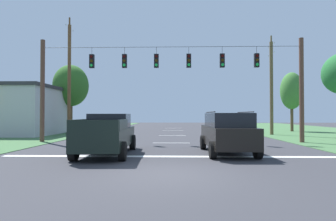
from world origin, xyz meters
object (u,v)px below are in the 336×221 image
at_px(roadside_store, 3,110).
at_px(suv_black, 227,132).
at_px(utility_pole_near_left, 69,78).
at_px(pickup_truck, 108,134).
at_px(utility_pole_mid_right, 271,86).
at_px(overhead_signal_span, 171,82).
at_px(distant_car_crossing_white, 100,124).
at_px(tree_roadside_left, 292,91).
at_px(tree_roadside_far_right, 71,86).

bearing_deg(roadside_store, suv_black, -32.30).
bearing_deg(utility_pole_near_left, pickup_truck, -61.29).
bearing_deg(roadside_store, utility_pole_mid_right, 1.44).
distance_m(overhead_signal_span, distant_car_crossing_white, 18.51).
distance_m(pickup_truck, utility_pole_near_left, 14.92).
xyz_separation_m(utility_pole_mid_right, roadside_store, (-25.70, -0.64, -2.33)).
height_order(suv_black, roadside_store, roadside_store).
xyz_separation_m(pickup_truck, utility_pole_near_left, (-6.84, 12.49, 4.45)).
relative_size(utility_pole_mid_right, roadside_store, 0.93).
bearing_deg(pickup_truck, tree_roadside_left, 47.94).
height_order(distant_car_crossing_white, tree_roadside_left, tree_roadside_left).
bearing_deg(pickup_truck, distant_car_crossing_white, 106.51).
xyz_separation_m(overhead_signal_span, tree_roadside_left, (13.74, 12.76, 0.49)).
height_order(utility_pole_mid_right, utility_pole_near_left, utility_pole_near_left).
bearing_deg(tree_roadside_far_right, suv_black, -48.46).
xyz_separation_m(suv_black, utility_pole_mid_right, (6.66, 12.68, 3.62)).
distance_m(utility_pole_near_left, tree_roadside_far_right, 3.77).
xyz_separation_m(distant_car_crossing_white, tree_roadside_left, (23.06, -2.87, 3.87)).
bearing_deg(utility_pole_near_left, overhead_signal_span, -34.40).
bearing_deg(suv_black, distant_car_crossing_white, 120.04).
distance_m(utility_pole_mid_right, tree_roadside_far_right, 20.75).
bearing_deg(tree_roadside_left, distant_car_crossing_white, 172.90).
distance_m(overhead_signal_span, utility_pole_near_left, 11.97).
distance_m(utility_pole_near_left, roadside_store, 7.09).
xyz_separation_m(overhead_signal_span, utility_pole_near_left, (-9.82, 6.72, 1.25)).
bearing_deg(pickup_truck, utility_pole_near_left, 118.71).
bearing_deg(suv_black, utility_pole_mid_right, 62.28).
height_order(suv_black, distant_car_crossing_white, suv_black).
xyz_separation_m(overhead_signal_span, pickup_truck, (-2.98, -5.77, -3.19)).
xyz_separation_m(distant_car_crossing_white, tree_roadside_far_right, (-1.72, -5.36, 4.27)).
bearing_deg(distant_car_crossing_white, suv_black, -59.96).
distance_m(utility_pole_mid_right, tree_roadside_left, 6.92).
distance_m(overhead_signal_span, utility_pole_mid_right, 11.99).
bearing_deg(overhead_signal_span, roadside_store, 157.68).
bearing_deg(tree_roadside_left, pickup_truck, -132.06).
bearing_deg(overhead_signal_span, tree_roadside_far_right, 137.06).
height_order(pickup_truck, roadside_store, roadside_store).
relative_size(suv_black, tree_roadside_far_right, 0.66).
bearing_deg(utility_pole_near_left, tree_roadside_left, 14.37).
bearing_deg(overhead_signal_span, utility_pole_near_left, 145.60).
xyz_separation_m(pickup_truck, suv_black, (5.81, 0.39, 0.09)).
height_order(suv_black, tree_roadside_left, tree_roadside_left).
relative_size(utility_pole_near_left, tree_roadside_far_right, 1.53).
distance_m(pickup_truck, tree_roadside_far_right, 18.42).
height_order(tree_roadside_far_right, roadside_store, tree_roadside_far_right).
height_order(pickup_truck, suv_black, suv_black).
xyz_separation_m(tree_roadside_far_right, tree_roadside_left, (24.78, 2.49, -0.41)).
xyz_separation_m(overhead_signal_span, roadside_store, (-16.21, 6.66, -1.81)).
distance_m(distant_car_crossing_white, utility_pole_mid_right, 20.94).
distance_m(pickup_truck, utility_pole_mid_right, 18.44).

